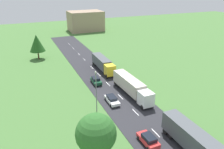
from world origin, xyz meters
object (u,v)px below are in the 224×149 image
object	(u,v)px
tree_oak	(96,134)
tree_maple	(37,43)
distant_building	(86,21)
truck_third	(103,63)
car_fourth	(96,80)
lamppost_second	(96,90)
truck_second	(132,86)
car_second	(148,139)
truck_lead	(197,143)
car_third	(112,99)

from	to	relation	value
tree_oak	tree_maple	world-z (taller)	tree_oak
tree_maple	distant_building	xyz separation A→B (m)	(27.24, 37.79, -0.40)
truck_third	tree_oak	world-z (taller)	tree_oak
tree_maple	car_fourth	bearing A→B (deg)	-67.12
lamppost_second	distant_building	size ratio (longest dim) A/B	0.49
car_fourth	distant_building	distance (m)	65.12
truck_second	tree_maple	distance (m)	37.13
car_second	car_fourth	world-z (taller)	car_fourth
truck_third	car_fourth	xyz separation A→B (m)	(-4.75, -7.65, -1.16)
distant_building	lamppost_second	bearing A→B (deg)	-105.49
tree_maple	distant_building	distance (m)	46.58
truck_third	lamppost_second	distance (m)	21.36
truck_third	tree_maple	xyz separation A→B (m)	(-15.31, 17.38, 3.14)
truck_lead	lamppost_second	world-z (taller)	lamppost_second
truck_lead	tree_oak	xyz separation A→B (m)	(-13.61, 2.82, 3.66)
car_second	distant_building	xyz separation A→B (m)	(16.67, 86.38, 3.92)
car_third	lamppost_second	distance (m)	5.61
tree_oak	car_fourth	bearing A→B (deg)	70.89
car_fourth	tree_maple	distance (m)	27.51
truck_lead	tree_oak	world-z (taller)	tree_oak
truck_third	tree_maple	world-z (taller)	tree_maple
car_third	lamppost_second	size ratio (longest dim) A/B	0.55
distant_building	truck_lead	bearing A→B (deg)	-97.42
truck_lead	tree_maple	xyz separation A→B (m)	(-15.38, 53.24, 3.00)
car_fourth	distant_building	size ratio (longest dim) A/B	0.25
car_fourth	lamppost_second	world-z (taller)	lamppost_second
truck_lead	truck_second	xyz separation A→B (m)	(0.28, 19.71, -0.06)
car_third	lamppost_second	bearing A→B (deg)	-156.72
truck_lead	car_third	world-z (taller)	truck_lead
tree_maple	lamppost_second	bearing A→B (deg)	-79.82
lamppost_second	tree_oak	world-z (taller)	tree_oak
car_second	truck_lead	bearing A→B (deg)	-44.01
truck_second	tree_oak	xyz separation A→B (m)	(-13.89, -16.89, 3.73)
truck_lead	car_fourth	xyz separation A→B (m)	(-4.81, 28.21, -1.30)
truck_lead	car_fourth	world-z (taller)	truck_lead
car_third	truck_second	bearing A→B (deg)	16.43
car_second	distant_building	bearing A→B (deg)	79.08
car_second	lamppost_second	bearing A→B (deg)	108.49
car_second	car_fourth	size ratio (longest dim) A/B	0.99
distant_building	car_third	bearing A→B (deg)	-102.99
tree_maple	distant_building	bearing A→B (deg)	54.21
truck_second	distant_building	world-z (taller)	distant_building
truck_second	car_third	world-z (taller)	truck_second
tree_maple	distant_building	world-z (taller)	distant_building
car_fourth	lamppost_second	size ratio (longest dim) A/B	0.50
car_third	car_fourth	bearing A→B (deg)	89.28
truck_lead	tree_oak	bearing A→B (deg)	168.27
truck_second	car_second	world-z (taller)	truck_second
truck_third	car_second	size ratio (longest dim) A/B	3.09
truck_third	lamppost_second	xyz separation A→B (m)	(-8.71, -19.34, 2.50)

